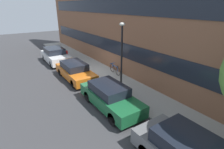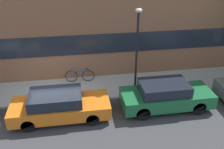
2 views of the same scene
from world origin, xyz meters
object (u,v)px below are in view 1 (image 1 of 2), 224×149
Objects in this scene: parked_car_white at (55,55)px; lamp_post at (122,51)px; fire_hydrant at (67,54)px; parked_car_orange at (75,71)px; parked_car_green at (110,96)px; bicycle at (115,69)px.

parked_car_white is 9.06m from lamp_post.
fire_hydrant is (-0.90, 1.49, -0.24)m from parked_car_white.
lamp_post reaches higher than fire_hydrant.
parked_car_orange is 1.02× the size of parked_car_green.
parked_car_green is at bearing 146.95° from bicycle.
parked_car_green is 2.61× the size of bicycle.
parked_car_orange is at bearing -157.85° from lamp_post.
fire_hydrant is (-10.67, 1.49, -0.20)m from parked_car_green.
parked_car_white is 1.76m from fire_hydrant.
bicycle is (5.92, 2.98, -0.22)m from parked_car_white.
parked_car_white is at bearing 180.00° from parked_car_green.
parked_car_green is at bearing -7.95° from fire_hydrant.
parked_car_green reaches higher than parked_car_orange.
parked_car_green reaches higher than fire_hydrant.
parked_car_white is 0.97× the size of lamp_post.
parked_car_green reaches higher than bicycle.
parked_car_white is at bearing -169.98° from lamp_post.
parked_car_orange is 1.00× the size of lamp_post.
parked_car_white reaches higher than parked_car_green.
fire_hydrant is 0.45× the size of bicycle.
bicycle is at bearing 71.43° from parked_car_orange.
lamp_post reaches higher than bicycle.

